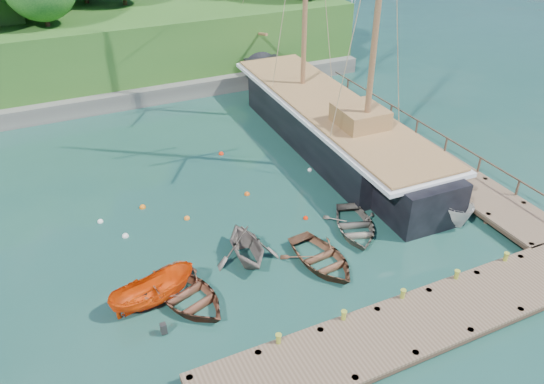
% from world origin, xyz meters
% --- Properties ---
extents(ground, '(160.00, 160.00, 0.00)m').
position_xyz_m(ground, '(0.00, 0.00, 0.00)').
color(ground, '#183C32').
rests_on(ground, ground).
extents(dock_near, '(20.00, 3.20, 1.10)m').
position_xyz_m(dock_near, '(2.00, -6.50, 0.43)').
color(dock_near, brown).
rests_on(dock_near, ground).
extents(dock_east, '(3.20, 24.00, 1.10)m').
position_xyz_m(dock_east, '(11.50, 7.00, 0.43)').
color(dock_east, brown).
rests_on(dock_east, ground).
extents(bollard_0, '(0.26, 0.26, 0.45)m').
position_xyz_m(bollard_0, '(-4.00, -5.10, 0.00)').
color(bollard_0, olive).
rests_on(bollard_0, ground).
extents(bollard_1, '(0.26, 0.26, 0.45)m').
position_xyz_m(bollard_1, '(-1.00, -5.10, 0.00)').
color(bollard_1, olive).
rests_on(bollard_1, ground).
extents(bollard_2, '(0.26, 0.26, 0.45)m').
position_xyz_m(bollard_2, '(2.00, -5.10, 0.00)').
color(bollard_2, olive).
rests_on(bollard_2, ground).
extents(bollard_3, '(0.26, 0.26, 0.45)m').
position_xyz_m(bollard_3, '(5.00, -5.10, 0.00)').
color(bollard_3, olive).
rests_on(bollard_3, ground).
extents(bollard_4, '(0.26, 0.26, 0.45)m').
position_xyz_m(bollard_4, '(8.00, -5.10, 0.00)').
color(bollard_4, olive).
rests_on(bollard_4, ground).
extents(rowboat_0, '(4.61, 5.39, 0.94)m').
position_xyz_m(rowboat_0, '(-6.41, -0.74, 0.00)').
color(rowboat_0, '#563121').
rests_on(rowboat_0, ground).
extents(rowboat_1, '(3.41, 3.88, 1.93)m').
position_xyz_m(rowboat_1, '(-2.83, 0.94, 0.00)').
color(rowboat_1, '#695F58').
rests_on(rowboat_1, ground).
extents(rowboat_2, '(3.55, 4.63, 0.89)m').
position_xyz_m(rowboat_2, '(0.31, -1.00, 0.00)').
color(rowboat_2, brown).
rests_on(rowboat_2, ground).
extents(rowboat_3, '(4.17, 4.91, 0.86)m').
position_xyz_m(rowboat_3, '(3.27, 0.63, 0.00)').
color(rowboat_3, '#655F53').
rests_on(rowboat_3, ground).
extents(motorboat_orange, '(4.20, 2.18, 1.54)m').
position_xyz_m(motorboat_orange, '(-7.79, -0.19, 0.00)').
color(motorboat_orange, '#DE4207').
rests_on(motorboat_orange, ground).
extents(cabin_boat_white, '(1.79, 4.65, 1.79)m').
position_xyz_m(cabin_boat_white, '(8.38, -0.01, 0.00)').
color(cabin_boat_white, silver).
rests_on(cabin_boat_white, ground).
extents(schooner, '(6.10, 29.73, 22.19)m').
position_xyz_m(schooner, '(7.35, 10.30, 1.23)').
color(schooner, black).
rests_on(schooner, ground).
extents(mooring_buoy_0, '(0.36, 0.36, 0.36)m').
position_xyz_m(mooring_buoy_0, '(-7.92, 5.33, 0.00)').
color(mooring_buoy_0, silver).
rests_on(mooring_buoy_0, ground).
extents(mooring_buoy_1, '(0.33, 0.33, 0.33)m').
position_xyz_m(mooring_buoy_1, '(-4.50, 5.52, 0.00)').
color(mooring_buoy_1, orange).
rests_on(mooring_buoy_1, ground).
extents(mooring_buoy_2, '(0.33, 0.33, 0.33)m').
position_xyz_m(mooring_buoy_2, '(-0.51, 6.44, 0.00)').
color(mooring_buoy_2, '#D6500E').
rests_on(mooring_buoy_2, ground).
extents(mooring_buoy_3, '(0.29, 0.29, 0.29)m').
position_xyz_m(mooring_buoy_3, '(4.25, 7.41, 0.00)').
color(mooring_buoy_3, white).
rests_on(mooring_buoy_3, ground).
extents(mooring_buoy_4, '(0.36, 0.36, 0.36)m').
position_xyz_m(mooring_buoy_4, '(-6.46, 7.67, 0.00)').
color(mooring_buoy_4, orange).
rests_on(mooring_buoy_4, ground).
extents(mooring_buoy_5, '(0.34, 0.34, 0.34)m').
position_xyz_m(mooring_buoy_5, '(-0.11, 11.88, 0.00)').
color(mooring_buoy_5, red).
rests_on(mooring_buoy_5, ground).
extents(mooring_buoy_6, '(0.31, 0.31, 0.31)m').
position_xyz_m(mooring_buoy_6, '(-8.88, 7.25, 0.00)').
color(mooring_buoy_6, white).
rests_on(mooring_buoy_6, ground).
extents(mooring_buoy_7, '(0.27, 0.27, 0.27)m').
position_xyz_m(mooring_buoy_7, '(1.46, 2.77, 0.00)').
color(mooring_buoy_7, '#EF1E00').
rests_on(mooring_buoy_7, ground).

